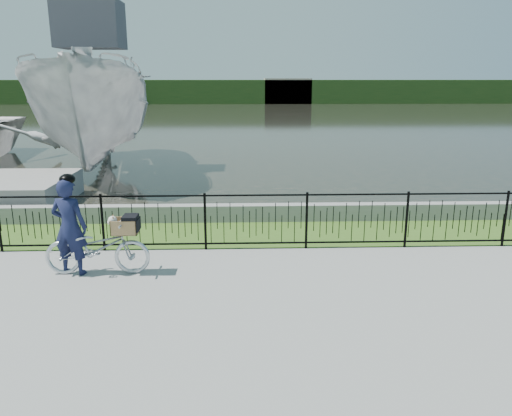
{
  "coord_description": "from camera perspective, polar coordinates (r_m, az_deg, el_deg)",
  "views": [
    {
      "loc": [
        -0.32,
        -7.83,
        3.32
      ],
      "look_at": [
        -0.02,
        1.0,
        1.0
      ],
      "focal_mm": 35.0,
      "sensor_mm": 36.0,
      "label": 1
    }
  ],
  "objects": [
    {
      "name": "cyclist",
      "position": [
        9.07,
        -20.56,
        -1.89
      ],
      "size": [
        0.68,
        0.52,
        1.76
      ],
      "color": "#151939",
      "rests_on": "ground"
    },
    {
      "name": "far_building_right",
      "position": [
        66.65,
        3.6,
        13.2
      ],
      "size": [
        6.0,
        3.0,
        3.2
      ],
      "primitive_type": "cube",
      "color": "#A69B85",
      "rests_on": "ground"
    },
    {
      "name": "quay_wall",
      "position": [
        11.85,
        -0.32,
        -0.55
      ],
      "size": [
        60.0,
        0.3,
        0.4
      ],
      "primitive_type": "cube",
      "color": "gray",
      "rests_on": "ground"
    },
    {
      "name": "far_treeline",
      "position": [
        67.85,
        -1.71,
        13.17
      ],
      "size": [
        120.0,
        6.0,
        3.0
      ],
      "primitive_type": "cube",
      "color": "#2A471B",
      "rests_on": "ground"
    },
    {
      "name": "fence",
      "position": [
        9.82,
        0.01,
        -1.51
      ],
      "size": [
        14.0,
        0.06,
        1.15
      ],
      "primitive_type": null,
      "color": "black",
      "rests_on": "ground"
    },
    {
      "name": "far_building_left",
      "position": [
        68.17,
        -17.42,
        12.95
      ],
      "size": [
        8.0,
        4.0,
        4.0
      ],
      "primitive_type": "cube",
      "color": "#A69B85",
      "rests_on": "ground"
    },
    {
      "name": "boat_near",
      "position": [
        19.29,
        -17.77,
        10.53
      ],
      "size": [
        5.65,
        11.1,
        5.89
      ],
      "color": "#B2B2B1",
      "rests_on": "water"
    },
    {
      "name": "bicycle_rig",
      "position": [
        9.04,
        -17.6,
        -4.28
      ],
      "size": [
        1.8,
        0.63,
        1.07
      ],
      "color": "silver",
      "rests_on": "ground"
    },
    {
      "name": "ground",
      "position": [
        8.51,
        0.38,
        -8.25
      ],
      "size": [
        120.0,
        120.0,
        0.0
      ],
      "primitive_type": "plane",
      "color": "gray",
      "rests_on": "ground"
    },
    {
      "name": "water",
      "position": [
        40.96,
        -1.5,
        10.06
      ],
      "size": [
        120.0,
        120.0,
        0.0
      ],
      "primitive_type": "plane",
      "color": "#27271E",
      "rests_on": "ground"
    },
    {
      "name": "grass_strip",
      "position": [
        10.94,
        -0.17,
        -2.92
      ],
      "size": [
        60.0,
        2.0,
        0.01
      ],
      "primitive_type": "cube",
      "color": "#3C5F1D",
      "rests_on": "ground"
    }
  ]
}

